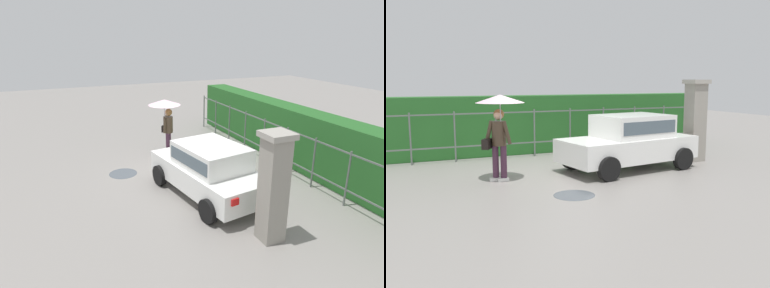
% 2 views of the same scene
% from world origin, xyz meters
% --- Properties ---
extents(ground_plane, '(40.00, 40.00, 0.00)m').
position_xyz_m(ground_plane, '(0.00, 0.00, 0.00)').
color(ground_plane, gray).
extents(car, '(3.92, 2.32, 1.48)m').
position_xyz_m(car, '(1.99, -0.20, 0.80)').
color(car, white).
rests_on(car, ground).
extents(pedestrian, '(1.14, 1.14, 2.07)m').
position_xyz_m(pedestrian, '(-1.55, -0.19, 1.59)').
color(pedestrian, '#47283D').
rests_on(pedestrian, ground).
extents(gate_pillar, '(0.60, 0.60, 2.42)m').
position_xyz_m(gate_pillar, '(4.42, 0.10, 1.24)').
color(gate_pillar, gray).
rests_on(gate_pillar, ground).
extents(fence_section, '(11.07, 0.05, 1.50)m').
position_xyz_m(fence_section, '(0.88, 2.76, 0.83)').
color(fence_section, '#59605B').
rests_on(fence_section, ground).
extents(hedge_row, '(12.02, 0.90, 1.90)m').
position_xyz_m(hedge_row, '(0.88, 3.61, 0.95)').
color(hedge_row, '#235B23').
rests_on(hedge_row, ground).
extents(puddle_near, '(0.88, 0.88, 0.00)m').
position_xyz_m(puddle_near, '(-0.44, -2.06, 0.00)').
color(puddle_near, '#4C545B').
rests_on(puddle_near, ground).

